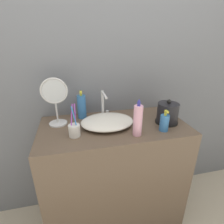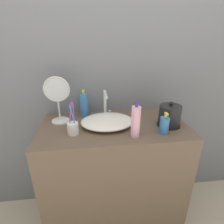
{
  "view_description": "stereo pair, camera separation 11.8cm",
  "coord_description": "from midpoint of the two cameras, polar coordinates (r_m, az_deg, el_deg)",
  "views": [
    {
      "loc": [
        -0.26,
        -0.8,
        1.46
      ],
      "look_at": [
        -0.01,
        0.26,
        1.0
      ],
      "focal_mm": 28.0,
      "sensor_mm": 36.0,
      "label": 1
    },
    {
      "loc": [
        -0.15,
        -0.82,
        1.46
      ],
      "look_at": [
        -0.01,
        0.26,
        1.0
      ],
      "focal_mm": 28.0,
      "sensor_mm": 36.0,
      "label": 2
    }
  ],
  "objects": [
    {
      "name": "wall_back",
      "position": [
        1.38,
        -4.72,
        16.14
      ],
      "size": [
        6.0,
        0.04,
        2.6
      ],
      "color": "slate",
      "rests_on": "ground_plane"
    },
    {
      "name": "vanity_counter",
      "position": [
        1.49,
        -1.86,
        -19.92
      ],
      "size": [
        1.03,
        0.52,
        0.9
      ],
      "color": "brown",
      "rests_on": "ground_plane"
    },
    {
      "name": "vanity_mirror",
      "position": [
        1.25,
        -20.67,
        3.68
      ],
      "size": [
        0.18,
        0.12,
        0.33
      ],
      "color": "silver",
      "rests_on": "vanity_counter"
    },
    {
      "name": "shampoo_bottle",
      "position": [
        1.07,
        5.31,
        -2.74
      ],
      "size": [
        0.06,
        0.06,
        0.24
      ],
      "color": "#EAA8C6",
      "rests_on": "vanity_counter"
    },
    {
      "name": "faucet",
      "position": [
        1.31,
        -5.3,
        3.03
      ],
      "size": [
        0.06,
        0.16,
        0.2
      ],
      "color": "silver",
      "rests_on": "vanity_counter"
    },
    {
      "name": "lotion_bottle",
      "position": [
        1.33,
        -12.38,
        1.71
      ],
      "size": [
        0.06,
        0.06,
        0.21
      ],
      "color": "#3370B7",
      "rests_on": "vanity_counter"
    },
    {
      "name": "sink_basin",
      "position": [
        1.21,
        -4.38,
        -3.19
      ],
      "size": [
        0.37,
        0.29,
        0.06
      ],
      "color": "silver",
      "rests_on": "vanity_counter"
    },
    {
      "name": "electric_kettle",
      "position": [
        1.28,
        15.14,
        -0.64
      ],
      "size": [
        0.16,
        0.16,
        0.18
      ],
      "color": "black",
      "rests_on": "vanity_counter"
    },
    {
      "name": "mouthwash_bottle",
      "position": [
        1.17,
        13.97,
        -3.46
      ],
      "size": [
        0.06,
        0.06,
        0.14
      ],
      "color": "#3370B7",
      "rests_on": "vanity_counter"
    },
    {
      "name": "toothbrush_cup",
      "position": [
        1.11,
        -15.2,
        -5.67
      ],
      "size": [
        0.07,
        0.07,
        0.22
      ],
      "color": "silver",
      "rests_on": "vanity_counter"
    }
  ]
}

